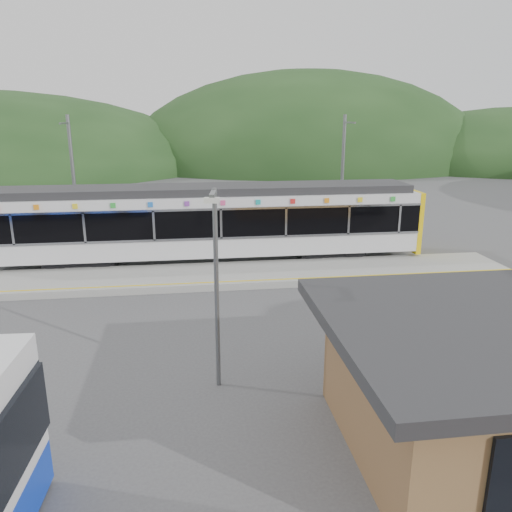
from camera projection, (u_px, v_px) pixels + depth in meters
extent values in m
plane|color=#4C4C4F|center=(227.00, 306.00, 18.91)|extent=(120.00, 120.00, 0.00)
ellipsoid|color=#1E3D19|center=(308.00, 164.00, 72.42)|extent=(52.00, 39.00, 26.00)
cube|color=#9E9E99|center=(221.00, 276.00, 22.01)|extent=(26.00, 3.20, 0.30)
cube|color=yellow|center=(223.00, 282.00, 20.73)|extent=(26.00, 0.10, 0.01)
cube|color=black|center=(83.00, 261.00, 23.72)|extent=(3.20, 2.20, 0.56)
cube|color=black|center=(328.00, 252.00, 25.27)|extent=(3.20, 2.20, 0.56)
cube|color=silver|center=(209.00, 241.00, 24.29)|extent=(20.00, 2.90, 0.92)
cube|color=black|center=(209.00, 218.00, 23.96)|extent=(20.00, 2.96, 1.45)
cube|color=silver|center=(210.00, 239.00, 22.72)|extent=(20.00, 0.05, 0.10)
cube|color=silver|center=(210.00, 209.00, 22.35)|extent=(20.00, 0.05, 0.10)
cube|color=silver|center=(208.00, 198.00, 23.70)|extent=(20.00, 2.90, 0.45)
cube|color=#2D2D30|center=(208.00, 189.00, 23.59)|extent=(19.40, 2.50, 0.36)
cube|color=yellow|center=(408.00, 218.00, 25.36)|extent=(0.24, 2.92, 3.00)
cube|color=silver|center=(12.00, 230.00, 21.44)|extent=(0.10, 0.05, 1.35)
cube|color=silver|center=(84.00, 228.00, 21.83)|extent=(0.10, 0.05, 1.35)
cube|color=silver|center=(154.00, 226.00, 22.21)|extent=(0.10, 0.05, 1.35)
cube|color=silver|center=(221.00, 224.00, 22.60)|extent=(0.10, 0.05, 1.35)
cube|color=silver|center=(286.00, 222.00, 22.99)|extent=(0.10, 0.05, 1.35)
cube|color=silver|center=(349.00, 220.00, 23.37)|extent=(0.10, 0.05, 1.35)
cube|color=silver|center=(400.00, 219.00, 23.70)|extent=(0.10, 0.05, 1.35)
cube|color=orange|center=(36.00, 207.00, 21.33)|extent=(0.22, 0.04, 0.22)
cube|color=yellow|center=(75.00, 206.00, 21.53)|extent=(0.22, 0.04, 0.22)
cube|color=green|center=(113.00, 205.00, 21.74)|extent=(0.22, 0.04, 0.22)
cube|color=blue|center=(150.00, 205.00, 21.95)|extent=(0.22, 0.04, 0.22)
cube|color=purple|center=(187.00, 204.00, 22.15)|extent=(0.22, 0.04, 0.22)
cube|color=#E54C8C|center=(223.00, 203.00, 22.36)|extent=(0.22, 0.04, 0.22)
cube|color=#19A5A5|center=(258.00, 202.00, 22.57)|extent=(0.22, 0.04, 0.22)
cube|color=red|center=(293.00, 201.00, 22.77)|extent=(0.22, 0.04, 0.22)
cube|color=orange|center=(327.00, 201.00, 22.98)|extent=(0.22, 0.04, 0.22)
cube|color=yellow|center=(360.00, 200.00, 23.19)|extent=(0.22, 0.04, 0.22)
cube|color=green|center=(393.00, 199.00, 23.39)|extent=(0.22, 0.04, 0.22)
cylinder|color=slate|center=(74.00, 186.00, 25.23)|extent=(0.18, 0.18, 7.00)
cube|color=slate|center=(64.00, 123.00, 23.62)|extent=(0.08, 1.80, 0.08)
cylinder|color=slate|center=(342.00, 181.00, 27.04)|extent=(0.18, 0.18, 7.00)
cube|color=slate|center=(350.00, 123.00, 25.43)|extent=(0.08, 1.80, 0.08)
cylinder|color=slate|center=(217.00, 292.00, 12.72)|extent=(0.12, 0.12, 5.31)
cube|color=slate|center=(215.00, 194.00, 11.64)|extent=(0.23, 0.89, 0.12)
cube|color=silver|center=(216.00, 200.00, 11.28)|extent=(0.37, 0.22, 0.12)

